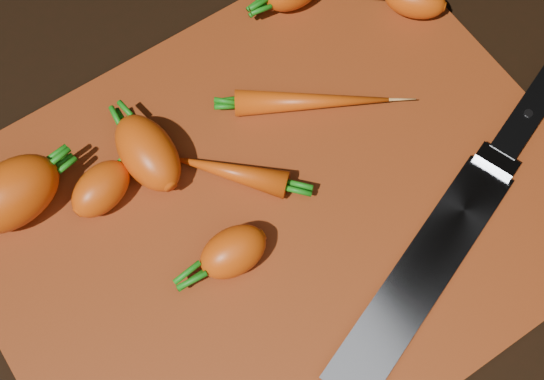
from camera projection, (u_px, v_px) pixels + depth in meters
ground at (278, 215)px, 0.66m from camera, size 2.00×2.00×0.01m
cutting_board at (279, 210)px, 0.65m from camera, size 0.50×0.40×0.01m
carrot_0 at (12, 194)px, 0.62m from camera, size 0.09×0.06×0.05m
carrot_1 at (233, 252)px, 0.61m from camera, size 0.06×0.04×0.04m
carrot_2 at (148, 153)px, 0.64m from camera, size 0.05×0.08×0.05m
carrot_4 at (101, 189)px, 0.63m from camera, size 0.07×0.05×0.04m
carrot_5 at (415, 0)px, 0.71m from camera, size 0.06×0.07×0.03m
carrot_6 at (312, 101)px, 0.67m from camera, size 0.13×0.09×0.02m
carrot_7 at (233, 172)px, 0.64m from camera, size 0.08×0.09×0.02m
knife at (436, 253)px, 0.62m from camera, size 0.37×0.16×0.02m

